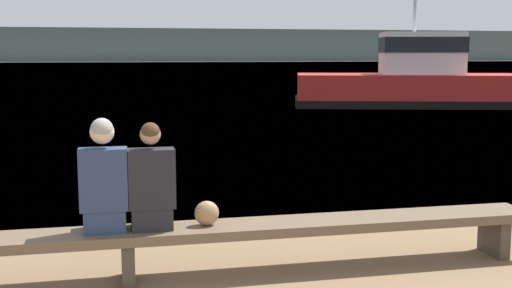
{
  "coord_description": "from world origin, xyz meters",
  "views": [
    {
      "loc": [
        -0.59,
        -2.46,
        2.15
      ],
      "look_at": [
        1.38,
        6.51,
        0.85
      ],
      "focal_mm": 45.0,
      "sensor_mm": 36.0,
      "label": 1
    }
  ],
  "objects_px": {
    "person_right": "(151,184)",
    "tugboat_red": "(412,83)",
    "bench_main": "(127,239)",
    "person_left": "(104,181)",
    "shopping_bag": "(207,213)"
  },
  "relations": [
    {
      "from": "person_left",
      "to": "tugboat_red",
      "type": "distance_m",
      "value": 21.98
    },
    {
      "from": "person_right",
      "to": "tugboat_red",
      "type": "xyz_separation_m",
      "value": [
        11.6,
        18.4,
        0.01
      ]
    },
    {
      "from": "bench_main",
      "to": "person_right",
      "type": "bearing_deg",
      "value": -0.01
    },
    {
      "from": "person_left",
      "to": "tugboat_red",
      "type": "xyz_separation_m",
      "value": [
        12.03,
        18.4,
        -0.03
      ]
    },
    {
      "from": "bench_main",
      "to": "person_left",
      "type": "bearing_deg",
      "value": -179.35
    },
    {
      "from": "bench_main",
      "to": "tugboat_red",
      "type": "bearing_deg",
      "value": 57.25
    },
    {
      "from": "person_left",
      "to": "shopping_bag",
      "type": "relative_size",
      "value": 4.44
    },
    {
      "from": "shopping_bag",
      "to": "tugboat_red",
      "type": "bearing_deg",
      "value": 58.93
    },
    {
      "from": "person_right",
      "to": "tugboat_red",
      "type": "relative_size",
      "value": 0.1
    },
    {
      "from": "bench_main",
      "to": "person_left",
      "type": "relative_size",
      "value": 7.76
    },
    {
      "from": "person_right",
      "to": "shopping_bag",
      "type": "height_order",
      "value": "person_right"
    },
    {
      "from": "bench_main",
      "to": "person_left",
      "type": "distance_m",
      "value": 0.6
    },
    {
      "from": "person_left",
      "to": "person_right",
      "type": "xyz_separation_m",
      "value": [
        0.43,
        0.0,
        -0.04
      ]
    },
    {
      "from": "person_right",
      "to": "tugboat_red",
      "type": "distance_m",
      "value": 21.75
    },
    {
      "from": "person_left",
      "to": "shopping_bag",
      "type": "height_order",
      "value": "person_left"
    }
  ]
}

